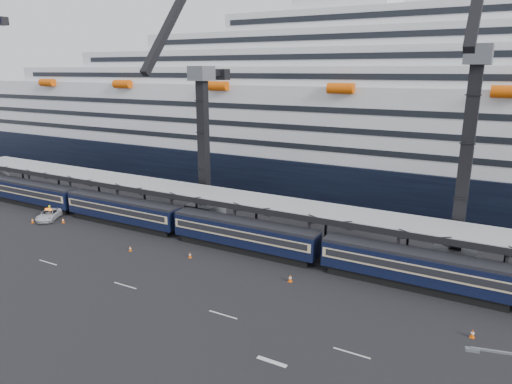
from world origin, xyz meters
TOP-DOWN VIEW (x-y plane):
  - ground at (0.00, 0.00)m, footprint 260.00×260.00m
  - lane_markings at (8.15, -5.23)m, footprint 111.00×4.27m
  - train at (-4.65, 10.00)m, footprint 133.05×3.00m
  - canopy at (0.00, 14.00)m, footprint 130.00×6.25m
  - cruise_ship at (-1.08, 45.99)m, footprint 214.09×28.84m
  - crane_dark_near at (-20.00, 18.59)m, footprint 4.50×17.75m
  - crane_dark_mid at (15.00, 17.59)m, footprint 4.50×18.24m
  - pickup_truck at (-39.45, 6.54)m, footprint 4.76×5.81m
  - worker at (-40.42, 7.48)m, footprint 0.67×0.45m
  - traffic_cone_a at (-36.33, 6.43)m, footprint 0.39×0.39m
  - traffic_cone_b at (-40.18, 4.26)m, footprint 0.38×0.38m
  - traffic_cone_c at (-20.15, 3.18)m, footprint 0.34×0.34m
  - traffic_cone_d at (-12.48, 5.05)m, footprint 0.36×0.36m
  - traffic_cone_e at (0.53, 5.02)m, footprint 0.42×0.42m
  - traffic_cone_f at (18.09, 2.92)m, footprint 0.39×0.39m

SIDE VIEW (x-z plane):
  - ground at x=0.00m, z-range 0.00..0.00m
  - lane_markings at x=8.15m, z-range 0.00..0.02m
  - traffic_cone_c at x=-20.15m, z-range 0.00..0.67m
  - traffic_cone_d at x=-12.48m, z-range 0.00..0.72m
  - traffic_cone_b at x=-40.18m, z-range 0.00..0.75m
  - traffic_cone_a at x=-36.33m, z-range -0.01..0.78m
  - traffic_cone_f at x=18.09m, z-range -0.01..0.78m
  - traffic_cone_e at x=0.53m, z-range -0.01..0.84m
  - pickup_truck at x=-39.45m, z-range 0.00..1.47m
  - worker at x=-40.42m, z-range 0.00..1.80m
  - train at x=-4.65m, z-range 0.18..4.23m
  - canopy at x=0.00m, z-range 2.49..8.01m
  - crane_dark_near at x=-20.00m, z-range -5.61..29.47m
  - cruise_ship at x=-1.08m, z-range -4.66..29.34m
  - crane_dark_mid at x=15.00m, z-range -6.46..33.18m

